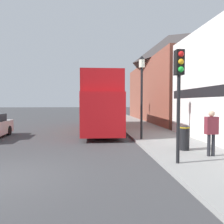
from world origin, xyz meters
TOP-DOWN VIEW (x-y plane):
  - ground_plane at (0.00, 21.00)m, footprint 144.00×144.00m
  - sidewalk at (6.98, 18.00)m, footprint 3.55×108.00m
  - brick_terrace_rear at (11.75, 18.55)m, footprint 6.00×17.41m
  - tour_bus at (3.46, 10.98)m, footprint 2.73×11.14m
  - parked_car_ahead_of_bus at (4.07, 19.98)m, footprint 1.96×4.03m
  - pedestrian_nearest at (7.44, 1.54)m, footprint 0.47×0.26m
  - traffic_signal at (5.74, 0.67)m, footprint 0.28×0.42m
  - lamp_post_nearest at (5.61, 5.71)m, footprint 0.35×0.35m
  - lamp_post_second at (5.63, 15.08)m, footprint 0.35×0.35m
  - litter_bin at (6.85, 2.70)m, footprint 0.48×0.48m

SIDE VIEW (x-z plane):
  - ground_plane at x=0.00m, z-range 0.00..0.00m
  - sidewalk at x=6.98m, z-range 0.00..0.14m
  - parked_car_ahead_of_bus at x=4.07m, z-range -0.03..1.32m
  - litter_bin at x=6.85m, z-range 0.17..1.22m
  - pedestrian_nearest at x=7.44m, z-range 0.32..2.12m
  - tour_bus at x=3.46m, z-range -0.24..3.95m
  - traffic_signal at x=5.74m, z-range 1.04..4.95m
  - lamp_post_second at x=5.63m, z-range 1.01..5.56m
  - lamp_post_nearest at x=5.61m, z-range 1.04..5.80m
  - brick_terrace_rear at x=11.75m, z-range 0.00..10.10m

